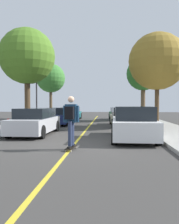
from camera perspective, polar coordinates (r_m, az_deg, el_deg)
ground at (r=9.14m, az=-4.13°, el=-8.29°), size 80.00×80.00×0.00m
center_line at (r=13.06m, az=-1.55°, el=-5.19°), size 0.12×39.20×0.01m
parked_car_left_nearest at (r=12.99m, az=-12.83°, el=-2.24°), size 1.85×4.48×1.39m
parked_car_left_near at (r=19.01m, az=-7.31°, el=-1.02°), size 1.98×4.46×1.34m
parked_car_left_far at (r=25.20m, az=-4.44°, el=-0.30°), size 2.08×4.25×1.31m
parked_car_right_nearest at (r=11.12m, az=10.36°, el=-2.71°), size 2.05×4.74×1.51m
parked_car_right_near at (r=17.76m, az=8.08°, el=-1.17°), size 1.99×4.64×1.37m
parked_car_right_far at (r=24.45m, az=7.04°, el=-0.41°), size 2.04×4.51×1.26m
street_tree_left_nearest at (r=18.97m, az=-14.73°, el=12.73°), size 4.20×4.20×7.19m
street_tree_left_near at (r=25.97m, az=-9.28°, el=7.95°), size 3.07×3.07×5.79m
street_tree_right_nearest at (r=17.21m, az=15.94°, el=11.56°), size 3.90×3.90×6.35m
street_tree_right_near at (r=23.42m, az=12.74°, el=8.80°), size 3.16×3.16×5.93m
fire_hydrant at (r=13.55m, az=-18.87°, el=-2.99°), size 0.20×0.20×0.70m
streetlamp at (r=19.31m, az=-12.57°, el=6.28°), size 0.36×0.24×5.14m
skateboard at (r=8.49m, az=-4.42°, el=-8.47°), size 0.33×0.86×0.10m
skateboarder at (r=8.34m, az=-4.50°, el=-1.50°), size 0.59×0.71×1.79m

